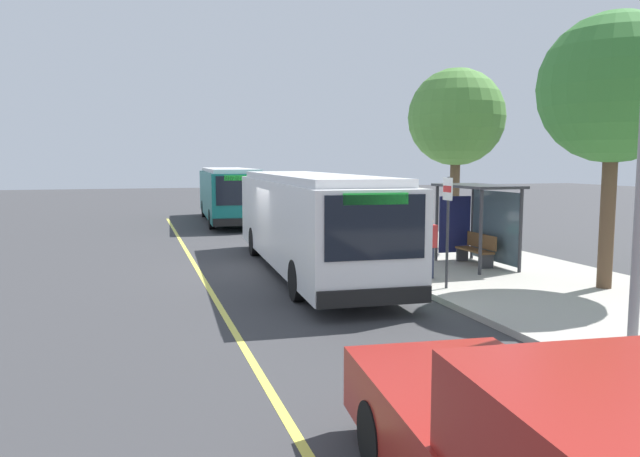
{
  "coord_description": "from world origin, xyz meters",
  "views": [
    {
      "loc": [
        18.33,
        -3.99,
        3.33
      ],
      "look_at": [
        2.71,
        0.78,
        1.52
      ],
      "focal_mm": 34.13,
      "sensor_mm": 36.0,
      "label": 1
    }
  ],
  "objects_px": {
    "transit_bus_main": "(309,219)",
    "waiting_bench": "(477,249)",
    "transit_bus_second": "(229,193)",
    "route_sign_post": "(448,217)",
    "pedestrian_commuter": "(429,243)"
  },
  "relations": [
    {
      "from": "transit_bus_main",
      "to": "pedestrian_commuter",
      "type": "xyz_separation_m",
      "value": [
        2.69,
        2.6,
        -0.5
      ]
    },
    {
      "from": "route_sign_post",
      "to": "pedestrian_commuter",
      "type": "xyz_separation_m",
      "value": [
        -1.3,
        0.17,
        -0.84
      ]
    },
    {
      "from": "transit_bus_main",
      "to": "transit_bus_second",
      "type": "relative_size",
      "value": 1.08
    },
    {
      "from": "transit_bus_second",
      "to": "route_sign_post",
      "type": "distance_m",
      "value": 20.07
    },
    {
      "from": "waiting_bench",
      "to": "route_sign_post",
      "type": "distance_m",
      "value": 4.13
    },
    {
      "from": "pedestrian_commuter",
      "to": "transit_bus_main",
      "type": "bearing_deg",
      "value": -135.91
    },
    {
      "from": "transit_bus_main",
      "to": "route_sign_post",
      "type": "relative_size",
      "value": 4.33
    },
    {
      "from": "route_sign_post",
      "to": "pedestrian_commuter",
      "type": "distance_m",
      "value": 1.55
    },
    {
      "from": "waiting_bench",
      "to": "route_sign_post",
      "type": "bearing_deg",
      "value": -42.28
    },
    {
      "from": "transit_bus_main",
      "to": "waiting_bench",
      "type": "relative_size",
      "value": 7.57
    },
    {
      "from": "transit_bus_main",
      "to": "waiting_bench",
      "type": "xyz_separation_m",
      "value": [
        1.08,
        5.07,
        -0.99
      ]
    },
    {
      "from": "waiting_bench",
      "to": "route_sign_post",
      "type": "height_order",
      "value": "route_sign_post"
    },
    {
      "from": "route_sign_post",
      "to": "pedestrian_commuter",
      "type": "height_order",
      "value": "route_sign_post"
    },
    {
      "from": "transit_bus_main",
      "to": "waiting_bench",
      "type": "height_order",
      "value": "transit_bus_main"
    },
    {
      "from": "waiting_bench",
      "to": "transit_bus_main",
      "type": "bearing_deg",
      "value": -102.07
    }
  ]
}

